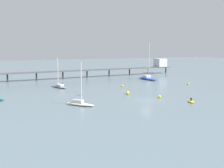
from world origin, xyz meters
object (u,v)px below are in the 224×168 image
(pier, at_px, (113,67))
(mooring_buoy_far, at_px, (159,97))
(mooring_buoy_inner, at_px, (128,93))
(sailboat_gray, at_px, (59,86))
(dinghy_yellow, at_px, (191,101))
(sailboat_cream, at_px, (80,103))
(mooring_buoy_near, at_px, (188,84))
(sailboat_blue, at_px, (148,78))
(mooring_buoy_outer, at_px, (122,86))

(pier, height_order, mooring_buoy_far, pier)
(pier, bearing_deg, mooring_buoy_inner, -111.17)
(sailboat_gray, distance_m, dinghy_yellow, 36.57)
(sailboat_gray, distance_m, sailboat_cream, 24.85)
(sailboat_gray, relative_size, mooring_buoy_near, 13.71)
(pier, xyz_separation_m, mooring_buoy_far, (-11.23, -46.39, -3.04))
(sailboat_blue, relative_size, mooring_buoy_far, 18.18)
(sailboat_cream, xyz_separation_m, mooring_buoy_outer, (18.85, 18.24, -0.26))
(pier, relative_size, mooring_buoy_far, 123.96)
(mooring_buoy_inner, bearing_deg, mooring_buoy_far, -59.73)
(sailboat_cream, height_order, mooring_buoy_outer, sailboat_cream)
(sailboat_blue, relative_size, sailboat_cream, 1.50)
(mooring_buoy_outer, bearing_deg, mooring_buoy_near, -13.09)
(sailboat_blue, distance_m, sailboat_cream, 46.16)
(sailboat_gray, height_order, mooring_buoy_outer, sailboat_gray)
(sailboat_gray, height_order, sailboat_cream, sailboat_cream)
(sailboat_gray, bearing_deg, mooring_buoy_inner, -57.37)
(sailboat_blue, relative_size, mooring_buoy_outer, 19.69)
(sailboat_cream, xyz_separation_m, mooring_buoy_near, (38.41, 13.70, -0.28))
(mooring_buoy_outer, relative_size, mooring_buoy_far, 0.92)
(pier, relative_size, mooring_buoy_inner, 100.41)
(mooring_buoy_inner, xyz_separation_m, mooring_buoy_far, (4.05, -6.93, -0.08))
(sailboat_blue, height_order, mooring_buoy_near, sailboat_blue)
(dinghy_yellow, bearing_deg, pier, 81.18)
(mooring_buoy_outer, bearing_deg, dinghy_yellow, -84.68)
(mooring_buoy_near, height_order, mooring_buoy_far, mooring_buoy_far)
(sailboat_gray, distance_m, mooring_buoy_near, 37.45)
(sailboat_gray, bearing_deg, dinghy_yellow, -59.49)
(mooring_buoy_far, bearing_deg, sailboat_gray, 121.99)
(dinghy_yellow, bearing_deg, mooring_buoy_outer, 95.32)
(dinghy_yellow, relative_size, mooring_buoy_far, 3.77)
(sailboat_blue, bearing_deg, dinghy_yellow, -110.46)
(mooring_buoy_outer, distance_m, mooring_buoy_inner, 12.45)
(sailboat_gray, distance_m, mooring_buoy_inner, 21.35)
(sailboat_gray, relative_size, mooring_buoy_inner, 9.64)
(mooring_buoy_outer, distance_m, mooring_buoy_far, 18.46)
(mooring_buoy_outer, xyz_separation_m, mooring_buoy_near, (19.55, -4.54, -0.02))
(mooring_buoy_inner, bearing_deg, mooring_buoy_outer, 67.70)
(mooring_buoy_near, bearing_deg, sailboat_gray, 162.90)
(mooring_buoy_inner, height_order, mooring_buoy_near, mooring_buoy_inner)
(sailboat_blue, xyz_separation_m, dinghy_yellow, (-13.78, -36.93, -0.47))
(pier, bearing_deg, sailboat_gray, -141.29)
(sailboat_cream, distance_m, mooring_buoy_outer, 26.24)
(pier, distance_m, mooring_buoy_far, 47.82)
(mooring_buoy_near, bearing_deg, dinghy_yellow, -130.04)
(dinghy_yellow, xyz_separation_m, mooring_buoy_inner, (-7.06, 13.52, 0.20))
(mooring_buoy_outer, bearing_deg, sailboat_gray, 158.29)
(sailboat_cream, bearing_deg, sailboat_gray, 83.96)
(mooring_buoy_far, bearing_deg, sailboat_blue, 61.05)
(dinghy_yellow, xyz_separation_m, mooring_buoy_far, (-3.01, 6.59, 0.12))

